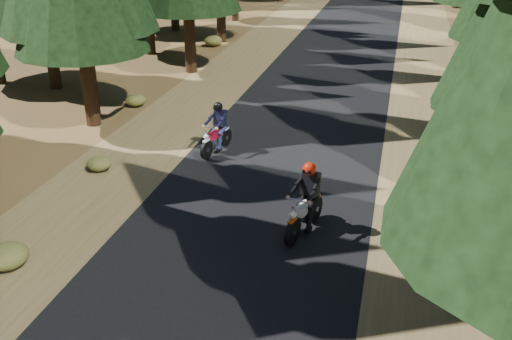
{
  "coord_description": "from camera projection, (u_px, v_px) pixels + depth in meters",
  "views": [
    {
      "loc": [
        3.25,
        -11.19,
        7.15
      ],
      "look_at": [
        0.0,
        1.5,
        1.1
      ],
      "focal_mm": 40.0,
      "sensor_mm": 36.0,
      "label": 1
    }
  ],
  "objects": [
    {
      "name": "rider_lead",
      "position": [
        305.0,
        211.0,
        13.52
      ],
      "size": [
        1.1,
        2.08,
        1.78
      ],
      "rotation": [
        0.0,
        0.0,
        2.88
      ],
      "color": "silver",
      "rests_on": "road"
    },
    {
      "name": "log_near",
      "position": [
        505.0,
        110.0,
        21.63
      ],
      "size": [
        5.37,
        3.56,
        0.32
      ],
      "primitive_type": "cylinder",
      "rotation": [
        0.0,
        1.57,
        0.57
      ],
      "color": "#4C4233",
      "rests_on": "ground"
    },
    {
      "name": "shoulder_l",
      "position": [
        149.0,
        143.0,
        19.0
      ],
      "size": [
        3.2,
        100.0,
        0.01
      ],
      "primitive_type": "cube",
      "color": "brown",
      "rests_on": "ground"
    },
    {
      "name": "ground",
      "position": [
        240.0,
        237.0,
        13.57
      ],
      "size": [
        120.0,
        120.0,
        0.0
      ],
      "primitive_type": "plane",
      "color": "#4E3C1C",
      "rests_on": "ground"
    },
    {
      "name": "shoulder_r",
      "position": [
        435.0,
        172.0,
        16.93
      ],
      "size": [
        3.2,
        100.0,
        0.01
      ],
      "primitive_type": "cube",
      "color": "brown",
      "rests_on": "ground"
    },
    {
      "name": "rider_follow",
      "position": [
        216.0,
        137.0,
        18.04
      ],
      "size": [
        0.94,
        1.9,
        1.63
      ],
      "rotation": [
        0.0,
        0.0,
        2.91
      ],
      "color": "maroon",
      "rests_on": "road"
    },
    {
      "name": "understory_shrubs",
      "position": [
        341.0,
        141.0,
        18.42
      ],
      "size": [
        15.25,
        28.79,
        0.62
      ],
      "color": "#474C1E",
      "rests_on": "ground"
    },
    {
      "name": "road",
      "position": [
        283.0,
        156.0,
        17.97
      ],
      "size": [
        6.0,
        100.0,
        0.01
      ],
      "primitive_type": "cube",
      "color": "black",
      "rests_on": "ground"
    }
  ]
}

